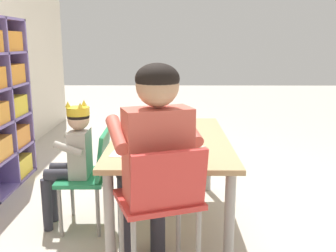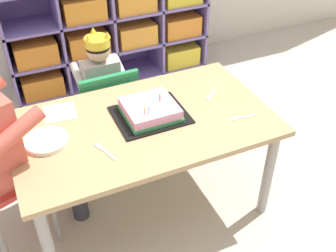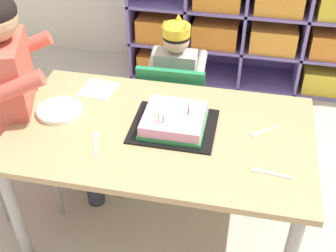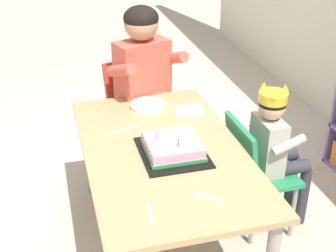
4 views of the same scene
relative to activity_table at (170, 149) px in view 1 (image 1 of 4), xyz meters
name	(u,v)px [view 1 (image 1 of 4)]	position (x,y,z in m)	size (l,w,h in m)	color
ground	(170,222)	(0.00, 0.00, -0.50)	(16.00, 16.00, 0.00)	#BCB2A3
activity_table	(170,149)	(0.00, 0.00, 0.00)	(1.24, 0.72, 0.57)	tan
classroom_chair_blue	(91,171)	(-0.04, 0.49, -0.13)	(0.37, 0.31, 0.62)	#238451
child_with_crown	(73,151)	(-0.04, 0.60, 0.00)	(0.30, 0.31, 0.81)	#B2ADA3
classroom_chair_adult_side	(162,201)	(-0.72, 0.03, -0.04)	(0.44, 0.45, 0.73)	red
adult_helper_seated	(154,150)	(-0.61, 0.07, 0.17)	(0.48, 0.46, 1.07)	#D15647
birthday_cake_on_tray	(165,132)	(0.05, 0.03, 0.10)	(0.34, 0.29, 0.10)	black
paper_plate_stack	(163,157)	(-0.45, 0.03, 0.08)	(0.19, 0.19, 0.02)	white
paper_napkin_square	(126,153)	(-0.34, 0.24, 0.07)	(0.15, 0.15, 0.00)	white
fork_by_napkin	(160,124)	(0.41, 0.07, 0.07)	(0.11, 0.09, 0.00)	white
fork_near_cake_tray	(192,123)	(0.44, -0.17, 0.07)	(0.15, 0.03, 0.00)	white
fork_near_child_seat	(192,148)	(-0.23, -0.13, 0.07)	(0.06, 0.14, 0.00)	white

